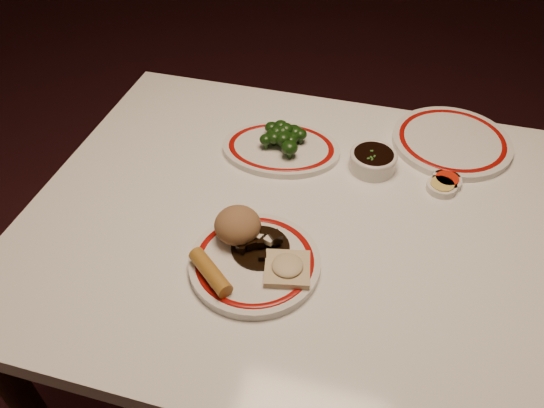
{
  "coord_description": "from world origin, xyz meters",
  "views": [
    {
      "loc": [
        0.11,
        -0.76,
        1.52
      ],
      "look_at": [
        -0.09,
        -0.03,
        0.8
      ],
      "focal_mm": 35.0,
      "sensor_mm": 36.0,
      "label": 1
    }
  ],
  "objects_px": {
    "rice_mound": "(238,225)",
    "soy_bowl": "(373,161)",
    "fried_wonton": "(287,268)",
    "broccoli_plate": "(281,149)",
    "dining_table": "(318,250)",
    "broccoli_pile": "(284,136)",
    "main_plate": "(255,262)",
    "spring_roll": "(210,272)",
    "stirfry_heap": "(258,242)"
  },
  "relations": [
    {
      "from": "dining_table",
      "to": "spring_roll",
      "type": "relative_size",
      "value": 11.19
    },
    {
      "from": "dining_table",
      "to": "soy_bowl",
      "type": "distance_m",
      "value": 0.24
    },
    {
      "from": "broccoli_pile",
      "to": "fried_wonton",
      "type": "bearing_deg",
      "value": -74.46
    },
    {
      "from": "soy_bowl",
      "to": "stirfry_heap",
      "type": "bearing_deg",
      "value": -119.75
    },
    {
      "from": "fried_wonton",
      "to": "broccoli_plate",
      "type": "relative_size",
      "value": 0.33
    },
    {
      "from": "spring_roll",
      "to": "broccoli_pile",
      "type": "distance_m",
      "value": 0.42
    },
    {
      "from": "main_plate",
      "to": "broccoli_plate",
      "type": "bearing_deg",
      "value": 96.74
    },
    {
      "from": "rice_mound",
      "to": "stirfry_heap",
      "type": "bearing_deg",
      "value": -15.63
    },
    {
      "from": "rice_mound",
      "to": "fried_wonton",
      "type": "height_order",
      "value": "rice_mound"
    },
    {
      "from": "dining_table",
      "to": "main_plate",
      "type": "relative_size",
      "value": 4.43
    },
    {
      "from": "fried_wonton",
      "to": "stirfry_heap",
      "type": "bearing_deg",
      "value": 146.9
    },
    {
      "from": "dining_table",
      "to": "broccoli_pile",
      "type": "relative_size",
      "value": 11.37
    },
    {
      "from": "dining_table",
      "to": "rice_mound",
      "type": "bearing_deg",
      "value": -143.34
    },
    {
      "from": "fried_wonton",
      "to": "broccoli_pile",
      "type": "distance_m",
      "value": 0.38
    },
    {
      "from": "rice_mound",
      "to": "soy_bowl",
      "type": "relative_size",
      "value": 0.86
    },
    {
      "from": "spring_roll",
      "to": "broccoli_plate",
      "type": "height_order",
      "value": "spring_roll"
    },
    {
      "from": "fried_wonton",
      "to": "soy_bowl",
      "type": "xyz_separation_m",
      "value": [
        0.11,
        0.35,
        -0.01
      ]
    },
    {
      "from": "broccoli_pile",
      "to": "main_plate",
      "type": "bearing_deg",
      "value": -84.01
    },
    {
      "from": "main_plate",
      "to": "spring_roll",
      "type": "bearing_deg",
      "value": -136.86
    },
    {
      "from": "dining_table",
      "to": "fried_wonton",
      "type": "distance_m",
      "value": 0.2
    },
    {
      "from": "soy_bowl",
      "to": "dining_table",
      "type": "bearing_deg",
      "value": -112.05
    },
    {
      "from": "dining_table",
      "to": "stirfry_heap",
      "type": "distance_m",
      "value": 0.19
    },
    {
      "from": "spring_roll",
      "to": "soy_bowl",
      "type": "distance_m",
      "value": 0.47
    },
    {
      "from": "main_plate",
      "to": "spring_roll",
      "type": "height_order",
      "value": "spring_roll"
    },
    {
      "from": "spring_roll",
      "to": "fried_wonton",
      "type": "relative_size",
      "value": 1.11
    },
    {
      "from": "dining_table",
      "to": "main_plate",
      "type": "xyz_separation_m",
      "value": [
        -0.09,
        -0.15,
        0.1
      ]
    },
    {
      "from": "rice_mound",
      "to": "stirfry_heap",
      "type": "height_order",
      "value": "rice_mound"
    },
    {
      "from": "spring_roll",
      "to": "dining_table",
      "type": "bearing_deg",
      "value": 2.96
    },
    {
      "from": "main_plate",
      "to": "soy_bowl",
      "type": "bearing_deg",
      "value": 63.5
    },
    {
      "from": "rice_mound",
      "to": "fried_wonton",
      "type": "bearing_deg",
      "value": -27.08
    },
    {
      "from": "main_plate",
      "to": "broccoli_plate",
      "type": "relative_size",
      "value": 0.92
    },
    {
      "from": "rice_mound",
      "to": "broccoli_pile",
      "type": "bearing_deg",
      "value": 88.25
    },
    {
      "from": "broccoli_pile",
      "to": "spring_roll",
      "type": "bearing_deg",
      "value": -93.58
    },
    {
      "from": "rice_mound",
      "to": "stirfry_heap",
      "type": "relative_size",
      "value": 0.77
    },
    {
      "from": "spring_roll",
      "to": "fried_wonton",
      "type": "height_order",
      "value": "spring_roll"
    },
    {
      "from": "rice_mound",
      "to": "broccoli_plate",
      "type": "height_order",
      "value": "rice_mound"
    },
    {
      "from": "rice_mound",
      "to": "fried_wonton",
      "type": "relative_size",
      "value": 0.92
    },
    {
      "from": "rice_mound",
      "to": "soy_bowl",
      "type": "xyz_separation_m",
      "value": [
        0.22,
        0.3,
        -0.03
      ]
    },
    {
      "from": "broccoli_pile",
      "to": "soy_bowl",
      "type": "bearing_deg",
      "value": -3.64
    },
    {
      "from": "fried_wonton",
      "to": "broccoli_pile",
      "type": "bearing_deg",
      "value": 105.54
    },
    {
      "from": "dining_table",
      "to": "broccoli_pile",
      "type": "height_order",
      "value": "broccoli_pile"
    },
    {
      "from": "rice_mound",
      "to": "broccoli_plate",
      "type": "distance_m",
      "value": 0.3
    },
    {
      "from": "spring_roll",
      "to": "broccoli_plate",
      "type": "distance_m",
      "value": 0.41
    },
    {
      "from": "stirfry_heap",
      "to": "soy_bowl",
      "type": "xyz_separation_m",
      "value": [
        0.18,
        0.31,
        -0.01
      ]
    },
    {
      "from": "broccoli_pile",
      "to": "soy_bowl",
      "type": "height_order",
      "value": "broccoli_pile"
    },
    {
      "from": "stirfry_heap",
      "to": "dining_table",
      "type": "bearing_deg",
      "value": 49.77
    },
    {
      "from": "fried_wonton",
      "to": "broccoli_plate",
      "type": "xyz_separation_m",
      "value": [
        -0.11,
        0.36,
        -0.02
      ]
    },
    {
      "from": "broccoli_plate",
      "to": "soy_bowl",
      "type": "relative_size",
      "value": 2.85
    },
    {
      "from": "rice_mound",
      "to": "fried_wonton",
      "type": "distance_m",
      "value": 0.13
    },
    {
      "from": "broccoli_plate",
      "to": "broccoli_pile",
      "type": "height_order",
      "value": "broccoli_pile"
    }
  ]
}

